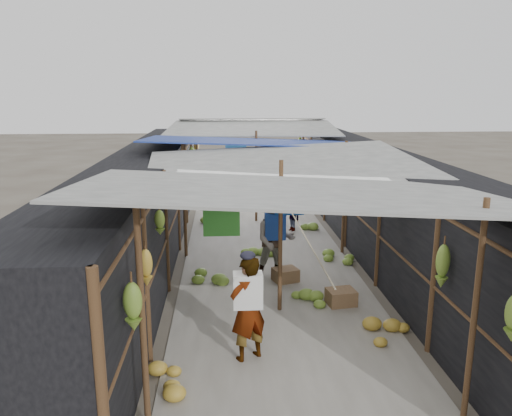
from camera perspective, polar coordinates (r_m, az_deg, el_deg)
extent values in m
cube|color=#9E998E|center=(12.00, 0.82, -4.55)|extent=(3.60, 16.00, 0.02)
cube|color=black|center=(11.79, -12.35, 0.57)|extent=(1.40, 15.00, 2.30)
cube|color=black|center=(12.21, 13.57, 0.94)|extent=(1.40, 15.00, 2.30)
cube|color=#98704D|center=(9.92, 3.38, -7.67)|extent=(0.56, 0.50, 0.28)
cube|color=#98704D|center=(9.01, 9.70, -10.05)|extent=(0.53, 0.45, 0.29)
cube|color=#98704D|center=(16.44, -0.26, 0.87)|extent=(0.48, 0.40, 0.30)
cylinder|color=black|center=(15.79, 4.38, 0.07)|extent=(0.56, 0.56, 0.17)
imported|color=white|center=(6.98, -0.92, -11.45)|extent=(0.66, 0.59, 1.52)
imported|color=#1D4E91|center=(9.78, 2.18, -3.73)|extent=(0.82, 0.65, 1.65)
imported|color=#4E4844|center=(13.31, 4.09, -0.69)|extent=(0.61, 0.71, 0.95)
cylinder|color=brown|center=(5.50, -12.84, -12.74)|extent=(0.07, 0.07, 2.60)
cylinder|color=brown|center=(6.08, 23.70, -10.98)|extent=(0.07, 0.07, 2.60)
cylinder|color=brown|center=(8.29, 2.80, -3.45)|extent=(0.07, 0.07, 2.60)
cylinder|color=brown|center=(11.17, -8.19, 0.83)|extent=(0.07, 0.07, 2.60)
cylinder|color=brown|center=(11.47, 10.05, 1.08)|extent=(0.07, 0.07, 2.60)
cylinder|color=brown|center=(14.12, 0.02, 3.56)|extent=(0.07, 0.07, 2.60)
cylinder|color=brown|center=(17.07, -6.72, 5.17)|extent=(0.07, 0.07, 2.60)
cylinder|color=brown|center=(17.27, 5.35, 5.29)|extent=(0.07, 0.07, 2.60)
cube|color=#A1A19C|center=(6.07, 5.08, 1.99)|extent=(5.21, 3.19, 0.52)
cube|color=#A1A19C|center=(9.25, 3.26, 4.97)|extent=(5.23, 3.73, 0.50)
cube|color=navy|center=(12.47, 0.03, 7.61)|extent=(5.40, 3.60, 0.41)
cube|color=#A1A19C|center=(15.75, -0.42, 9.16)|extent=(5.37, 3.66, 0.27)
cube|color=#A1A19C|center=(18.14, -0.55, 10.02)|extent=(5.00, 1.99, 0.24)
cylinder|color=brown|center=(11.55, -9.12, 4.99)|extent=(0.06, 15.00, 0.06)
cylinder|color=brown|center=(11.87, 10.57, 5.15)|extent=(0.06, 15.00, 0.06)
cylinder|color=gray|center=(11.54, 0.86, 5.14)|extent=(0.02, 15.00, 0.02)
cube|color=#B9371C|center=(10.15, 5.43, 2.24)|extent=(0.50, 0.03, 0.60)
cube|color=#205796|center=(15.45, -2.31, 6.09)|extent=(0.65, 0.03, 0.60)
cube|color=#17489A|center=(9.33, 3.87, 1.13)|extent=(0.55, 0.03, 0.65)
cube|color=#1A37AA|center=(11.78, -1.32, 3.83)|extent=(0.70, 0.03, 0.60)
cube|color=silver|center=(13.66, 2.26, 5.24)|extent=(0.60, 0.03, 0.55)
cube|color=#307B29|center=(8.14, -3.98, -0.85)|extent=(0.60, 0.03, 0.70)
ellipsoid|color=olive|center=(5.38, -13.90, -10.90)|extent=(0.20, 0.17, 0.54)
ellipsoid|color=#A7852B|center=(6.22, -12.46, -6.68)|extent=(0.16, 0.14, 0.47)
ellipsoid|color=olive|center=(7.51, -10.95, -1.64)|extent=(0.16, 0.13, 0.39)
ellipsoid|color=olive|center=(9.60, -9.41, 1.37)|extent=(0.19, 0.16, 0.45)
ellipsoid|color=olive|center=(10.84, -8.77, 1.97)|extent=(0.16, 0.14, 0.35)
ellipsoid|color=olive|center=(12.58, -8.10, 3.40)|extent=(0.18, 0.15, 0.44)
ellipsoid|color=olive|center=(13.92, -7.72, 5.18)|extent=(0.19, 0.17, 0.48)
ellipsoid|color=olive|center=(15.43, -7.34, 5.88)|extent=(0.19, 0.16, 0.59)
ellipsoid|color=olive|center=(16.56, -7.10, 5.95)|extent=(0.16, 0.13, 0.47)
ellipsoid|color=#A7852B|center=(18.15, -6.84, 7.00)|extent=(0.18, 0.16, 0.58)
ellipsoid|color=olive|center=(6.91, 20.54, -6.26)|extent=(0.18, 0.15, 0.60)
ellipsoid|color=olive|center=(8.65, 15.25, 0.25)|extent=(0.17, 0.15, 0.40)
ellipsoid|color=#A7852B|center=(10.01, 12.59, 0.90)|extent=(0.15, 0.13, 0.39)
ellipsoid|color=olive|center=(11.34, 10.62, 2.51)|extent=(0.17, 0.14, 0.38)
ellipsoid|color=#A7852B|center=(12.64, 9.11, 3.51)|extent=(0.16, 0.14, 0.57)
ellipsoid|color=olive|center=(13.83, 7.99, 5.12)|extent=(0.17, 0.14, 0.55)
ellipsoid|color=#A7852B|center=(15.89, 6.44, 5.81)|extent=(0.16, 0.14, 0.59)
ellipsoid|color=#A7852B|center=(17.33, 5.59, 6.49)|extent=(0.17, 0.14, 0.43)
ellipsoid|color=olive|center=(18.39, 5.04, 7.38)|extent=(0.14, 0.12, 0.46)
ellipsoid|color=#A7852B|center=(6.71, -8.44, -18.34)|extent=(0.71, 0.61, 0.36)
ellipsoid|color=olive|center=(10.00, -5.25, -7.51)|extent=(0.56, 0.48, 0.28)
ellipsoid|color=olive|center=(13.38, 5.95, -2.17)|extent=(0.54, 0.46, 0.27)
ellipsoid|color=olive|center=(11.17, 9.81, -5.26)|extent=(0.66, 0.56, 0.33)
ellipsoid|color=olive|center=(8.98, 6.48, -10.02)|extent=(0.57, 0.49, 0.29)
ellipsoid|color=olive|center=(14.10, -5.08, -1.34)|extent=(0.55, 0.47, 0.27)
ellipsoid|color=#A7852B|center=(16.52, 5.22, 0.85)|extent=(0.56, 0.48, 0.28)
ellipsoid|color=#A7852B|center=(8.09, 15.99, -12.93)|extent=(0.71, 0.61, 0.36)
ellipsoid|color=olive|center=(11.55, 0.21, -4.44)|extent=(0.67, 0.57, 0.33)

